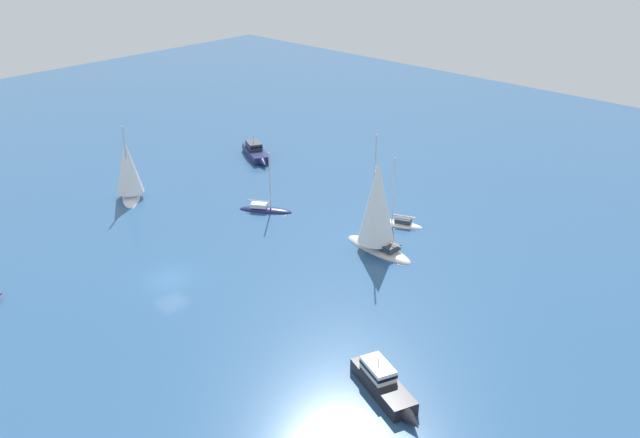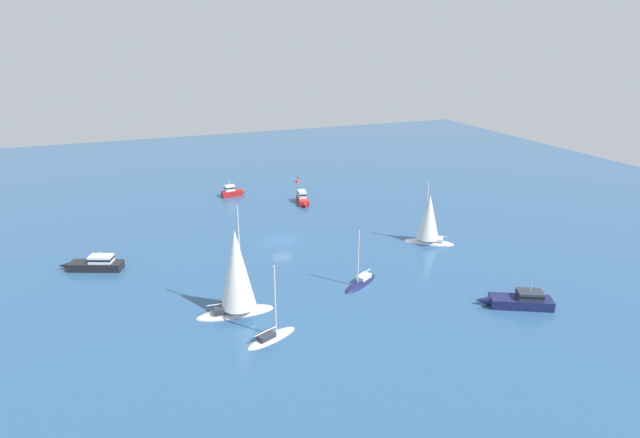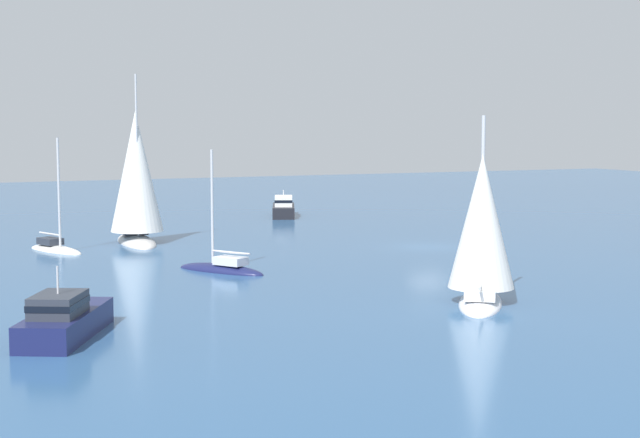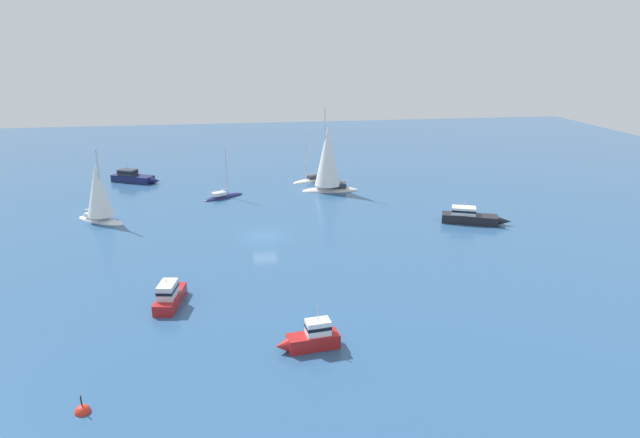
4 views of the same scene
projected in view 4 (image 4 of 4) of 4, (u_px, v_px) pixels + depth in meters
The scene contains 10 objects.
ground_plane at pixel (265, 236), 58.55m from camera, with size 167.76×167.76×0.00m, color #2D5684.
motor_cruiser at pixel (311, 338), 37.11m from camera, with size 1.74×4.44×3.19m.
cabin_cruiser at pixel (134, 177), 80.49m from camera, with size 4.86×7.58×2.86m.
motor_cruiser_1 at pixel (170, 295), 43.39m from camera, with size 5.68×2.28×2.08m.
ketch at pixel (223, 197), 72.66m from camera, with size 4.36×5.72×7.14m.
sailboat at pixel (99, 195), 62.40m from camera, with size 5.39×6.57×8.92m.
ketch_1 at pixel (328, 162), 74.74m from camera, with size 3.75×7.99×11.96m.
ketch_2 at pixel (310, 180), 81.09m from camera, with size 3.47×5.59×7.61m.
cabin_cruiser_1 at pixel (471, 217), 62.53m from camera, with size 4.17×7.63×2.38m.
channel_buoy at pixel (83, 412), 30.94m from camera, with size 0.89×0.89×1.53m.
Camera 4 is at (-55.31, 2.49, 20.01)m, focal length 30.84 mm.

